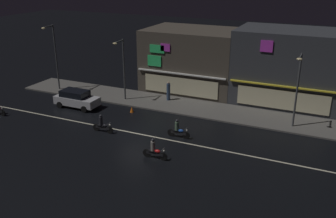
{
  "coord_description": "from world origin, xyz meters",
  "views": [
    {
      "loc": [
        14.08,
        -24.16,
        12.73
      ],
      "look_at": [
        2.03,
        2.1,
        1.7
      ],
      "focal_mm": 40.11,
      "sensor_mm": 36.0,
      "label": 1
    }
  ],
  "objects_px": {
    "parked_car_near_kerb": "(77,99)",
    "motorcycle_lead": "(102,125)",
    "streetlamp_west": "(54,52)",
    "streetlamp_mid": "(122,64)",
    "pedestrian_on_sidewalk": "(168,91)",
    "motorcycle_trailing_far": "(178,130)",
    "traffic_cone": "(132,109)",
    "streetlamp_east": "(298,84)",
    "motorcycle_following": "(154,150)"
  },
  "relations": [
    {
      "from": "pedestrian_on_sidewalk",
      "to": "motorcycle_lead",
      "type": "xyz_separation_m",
      "value": [
        -1.79,
        -9.08,
        -0.39
      ]
    },
    {
      "from": "streetlamp_east",
      "to": "motorcycle_trailing_far",
      "type": "xyz_separation_m",
      "value": [
        -8.01,
        -5.56,
        -3.24
      ]
    },
    {
      "from": "streetlamp_east",
      "to": "motorcycle_lead",
      "type": "xyz_separation_m",
      "value": [
        -14.04,
        -7.19,
        -3.24
      ]
    },
    {
      "from": "streetlamp_mid",
      "to": "motorcycle_trailing_far",
      "type": "bearing_deg",
      "value": -33.98
    },
    {
      "from": "motorcycle_trailing_far",
      "to": "pedestrian_on_sidewalk",
      "type": "bearing_deg",
      "value": 114.7
    },
    {
      "from": "streetlamp_east",
      "to": "motorcycle_following",
      "type": "distance_m",
      "value": 12.9
    },
    {
      "from": "streetlamp_east",
      "to": "streetlamp_mid",
      "type": "bearing_deg",
      "value": 179.83
    },
    {
      "from": "streetlamp_west",
      "to": "motorcycle_trailing_far",
      "type": "bearing_deg",
      "value": -18.44
    },
    {
      "from": "streetlamp_west",
      "to": "parked_car_near_kerb",
      "type": "distance_m",
      "value": 6.93
    },
    {
      "from": "streetlamp_mid",
      "to": "traffic_cone",
      "type": "height_order",
      "value": "streetlamp_mid"
    },
    {
      "from": "streetlamp_mid",
      "to": "motorcycle_lead",
      "type": "bearing_deg",
      "value": -72.45
    },
    {
      "from": "streetlamp_west",
      "to": "traffic_cone",
      "type": "xyz_separation_m",
      "value": [
        10.55,
        -2.28,
        -3.98
      ]
    },
    {
      "from": "motorcycle_lead",
      "to": "streetlamp_mid",
      "type": "bearing_deg",
      "value": -72.13
    },
    {
      "from": "motorcycle_lead",
      "to": "parked_car_near_kerb",
      "type": "bearing_deg",
      "value": -34.78
    },
    {
      "from": "parked_car_near_kerb",
      "to": "motorcycle_following",
      "type": "height_order",
      "value": "parked_car_near_kerb"
    },
    {
      "from": "streetlamp_west",
      "to": "pedestrian_on_sidewalk",
      "type": "bearing_deg",
      "value": 8.73
    },
    {
      "from": "parked_car_near_kerb",
      "to": "motorcycle_lead",
      "type": "relative_size",
      "value": 2.26
    },
    {
      "from": "streetlamp_east",
      "to": "motorcycle_trailing_far",
      "type": "bearing_deg",
      "value": -145.25
    },
    {
      "from": "streetlamp_west",
      "to": "motorcycle_following",
      "type": "distance_m",
      "value": 19.34
    },
    {
      "from": "traffic_cone",
      "to": "streetlamp_east",
      "type": "bearing_deg",
      "value": 9.24
    },
    {
      "from": "parked_car_near_kerb",
      "to": "motorcycle_trailing_far",
      "type": "xyz_separation_m",
      "value": [
        11.55,
        -2.25,
        -0.24
      ]
    },
    {
      "from": "streetlamp_mid",
      "to": "parked_car_near_kerb",
      "type": "relative_size",
      "value": 1.41
    },
    {
      "from": "motorcycle_following",
      "to": "traffic_cone",
      "type": "distance_m",
      "value": 9.31
    },
    {
      "from": "streetlamp_west",
      "to": "motorcycle_trailing_far",
      "type": "xyz_separation_m",
      "value": [
        16.62,
        -5.54,
        -3.62
      ]
    },
    {
      "from": "streetlamp_east",
      "to": "pedestrian_on_sidewalk",
      "type": "xyz_separation_m",
      "value": [
        -12.25,
        1.89,
        -2.84
      ]
    },
    {
      "from": "pedestrian_on_sidewalk",
      "to": "motorcycle_following",
      "type": "bearing_deg",
      "value": 76.86
    },
    {
      "from": "streetlamp_east",
      "to": "motorcycle_following",
      "type": "relative_size",
      "value": 3.27
    },
    {
      "from": "motorcycle_following",
      "to": "parked_car_near_kerb",
      "type": "bearing_deg",
      "value": -22.3
    },
    {
      "from": "motorcycle_following",
      "to": "motorcycle_trailing_far",
      "type": "relative_size",
      "value": 1.0
    },
    {
      "from": "streetlamp_west",
      "to": "pedestrian_on_sidewalk",
      "type": "height_order",
      "value": "streetlamp_west"
    },
    {
      "from": "streetlamp_mid",
      "to": "motorcycle_following",
      "type": "xyz_separation_m",
      "value": [
        8.18,
        -9.51,
        -3.16
      ]
    },
    {
      "from": "pedestrian_on_sidewalk",
      "to": "motorcycle_lead",
      "type": "bearing_deg",
      "value": 45.85
    },
    {
      "from": "traffic_cone",
      "to": "motorcycle_trailing_far",
      "type": "bearing_deg",
      "value": -28.29
    },
    {
      "from": "motorcycle_following",
      "to": "motorcycle_trailing_far",
      "type": "bearing_deg",
      "value": -86.01
    },
    {
      "from": "pedestrian_on_sidewalk",
      "to": "traffic_cone",
      "type": "distance_m",
      "value": 4.62
    },
    {
      "from": "streetlamp_west",
      "to": "parked_car_near_kerb",
      "type": "xyz_separation_m",
      "value": [
        5.07,
        -3.3,
        -3.38
      ]
    },
    {
      "from": "streetlamp_east",
      "to": "motorcycle_lead",
      "type": "distance_m",
      "value": 16.1
    },
    {
      "from": "parked_car_near_kerb",
      "to": "pedestrian_on_sidewalk",
      "type": "bearing_deg",
      "value": -144.58
    },
    {
      "from": "motorcycle_trailing_far",
      "to": "traffic_cone",
      "type": "xyz_separation_m",
      "value": [
        -6.07,
        3.27,
        -0.36
      ]
    },
    {
      "from": "parked_car_near_kerb",
      "to": "motorcycle_trailing_far",
      "type": "bearing_deg",
      "value": 169.0
    },
    {
      "from": "motorcycle_following",
      "to": "motorcycle_trailing_far",
      "type": "distance_m",
      "value": 3.91
    },
    {
      "from": "streetlamp_mid",
      "to": "pedestrian_on_sidewalk",
      "type": "xyz_separation_m",
      "value": [
        4.08,
        1.84,
        -2.76
      ]
    },
    {
      "from": "motorcycle_lead",
      "to": "motorcycle_trailing_far",
      "type": "height_order",
      "value": "same"
    },
    {
      "from": "pedestrian_on_sidewalk",
      "to": "streetlamp_east",
      "type": "bearing_deg",
      "value": 138.24
    },
    {
      "from": "parked_car_near_kerb",
      "to": "streetlamp_mid",
      "type": "bearing_deg",
      "value": -133.87
    },
    {
      "from": "pedestrian_on_sidewalk",
      "to": "parked_car_near_kerb",
      "type": "bearing_deg",
      "value": 2.41
    },
    {
      "from": "pedestrian_on_sidewalk",
      "to": "motorcycle_trailing_far",
      "type": "relative_size",
      "value": 1.0
    },
    {
      "from": "streetlamp_west",
      "to": "streetlamp_east",
      "type": "distance_m",
      "value": 24.63
    },
    {
      "from": "motorcycle_following",
      "to": "streetlamp_east",
      "type": "bearing_deg",
      "value": -124.69
    },
    {
      "from": "streetlamp_mid",
      "to": "motorcycle_lead",
      "type": "distance_m",
      "value": 8.22
    }
  ]
}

